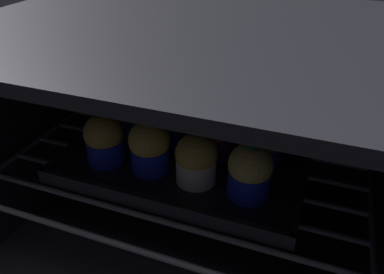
{
  "coord_description": "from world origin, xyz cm",
  "views": [
    {
      "loc": [
        17.83,
        -23.57,
        48.26
      ],
      "look_at": [
        0.0,
        23.43,
        17.46
      ],
      "focal_mm": 35.12,
      "sensor_mm": 36.0,
      "label": 1
    }
  ],
  "objects_px": {
    "baking_tray": "(192,152)",
    "muffin_row0_col0": "(104,139)",
    "muffin_row0_col1": "(149,146)",
    "muffin_row1_col1": "(168,127)",
    "muffin_row2_col1": "(186,107)",
    "muffin_row0_col2": "(196,160)",
    "muffin_row1_col0": "(127,118)",
    "muffin_row2_col2": "(227,113)",
    "muffin_row1_col2": "(215,133)",
    "muffin_row2_col0": "(151,99)",
    "muffin_row1_col3": "(262,144)",
    "muffin_row0_col3": "(250,170)",
    "muffin_row2_col3": "(274,120)"
  },
  "relations": [
    {
      "from": "muffin_row2_col3",
      "to": "muffin_row0_col3",
      "type": "bearing_deg",
      "value": -91.52
    },
    {
      "from": "muffin_row2_col1",
      "to": "muffin_row0_col1",
      "type": "bearing_deg",
      "value": -89.96
    },
    {
      "from": "baking_tray",
      "to": "muffin_row2_col0",
      "type": "relative_size",
      "value": 4.68
    },
    {
      "from": "muffin_row2_col0",
      "to": "muffin_row2_col2",
      "type": "distance_m",
      "value": 0.14
    },
    {
      "from": "muffin_row0_col3",
      "to": "muffin_row0_col1",
      "type": "bearing_deg",
      "value": 177.73
    },
    {
      "from": "muffin_row1_col3",
      "to": "muffin_row1_col1",
      "type": "bearing_deg",
      "value": 179.29
    },
    {
      "from": "muffin_row2_col1",
      "to": "muffin_row0_col0",
      "type": "bearing_deg",
      "value": -115.96
    },
    {
      "from": "muffin_row1_col0",
      "to": "muffin_row1_col1",
      "type": "distance_m",
      "value": 0.07
    },
    {
      "from": "muffin_row0_col3",
      "to": "muffin_row2_col3",
      "type": "xyz_separation_m",
      "value": [
        0.0,
        0.15,
        -0.0
      ]
    },
    {
      "from": "muffin_row0_col1",
      "to": "muffin_row2_col1",
      "type": "bearing_deg",
      "value": 90.04
    },
    {
      "from": "baking_tray",
      "to": "muffin_row1_col2",
      "type": "height_order",
      "value": "muffin_row1_col2"
    },
    {
      "from": "baking_tray",
      "to": "muffin_row0_col0",
      "type": "xyz_separation_m",
      "value": [
        -0.11,
        -0.08,
        0.04
      ]
    },
    {
      "from": "baking_tray",
      "to": "muffin_row1_col3",
      "type": "height_order",
      "value": "muffin_row1_col3"
    },
    {
      "from": "muffin_row0_col2",
      "to": "muffin_row1_col2",
      "type": "distance_m",
      "value": 0.07
    },
    {
      "from": "muffin_row2_col0",
      "to": "muffin_row0_col0",
      "type": "bearing_deg",
      "value": -91.18
    },
    {
      "from": "muffin_row2_col0",
      "to": "muffin_row2_col1",
      "type": "height_order",
      "value": "muffin_row2_col0"
    },
    {
      "from": "muffin_row2_col1",
      "to": "muffin_row2_col2",
      "type": "height_order",
      "value": "same"
    },
    {
      "from": "muffin_row0_col2",
      "to": "muffin_row0_col3",
      "type": "relative_size",
      "value": 0.88
    },
    {
      "from": "muffin_row2_col1",
      "to": "muffin_row1_col1",
      "type": "bearing_deg",
      "value": -91.36
    },
    {
      "from": "muffin_row2_col0",
      "to": "muffin_row1_col0",
      "type": "bearing_deg",
      "value": -95.47
    },
    {
      "from": "muffin_row0_col2",
      "to": "muffin_row1_col1",
      "type": "distance_m",
      "value": 0.1
    },
    {
      "from": "muffin_row2_col0",
      "to": "muffin_row2_col3",
      "type": "xyz_separation_m",
      "value": [
        0.22,
        -0.0,
        0.0
      ]
    },
    {
      "from": "baking_tray",
      "to": "muffin_row1_col1",
      "type": "distance_m",
      "value": 0.06
    },
    {
      "from": "muffin_row0_col2",
      "to": "muffin_row2_col0",
      "type": "bearing_deg",
      "value": 133.48
    },
    {
      "from": "muffin_row0_col0",
      "to": "muffin_row0_col1",
      "type": "bearing_deg",
      "value": 4.02
    },
    {
      "from": "muffin_row0_col1",
      "to": "muffin_row1_col1",
      "type": "height_order",
      "value": "muffin_row0_col1"
    },
    {
      "from": "muffin_row0_col3",
      "to": "muffin_row2_col0",
      "type": "bearing_deg",
      "value": 144.96
    },
    {
      "from": "muffin_row1_col1",
      "to": "muffin_row1_col3",
      "type": "relative_size",
      "value": 0.98
    },
    {
      "from": "muffin_row1_col2",
      "to": "muffin_row2_col1",
      "type": "height_order",
      "value": "muffin_row1_col2"
    },
    {
      "from": "muffin_row0_col0",
      "to": "muffin_row1_col3",
      "type": "relative_size",
      "value": 1.06
    },
    {
      "from": "muffin_row2_col3",
      "to": "muffin_row0_col1",
      "type": "bearing_deg",
      "value": -136.36
    },
    {
      "from": "muffin_row0_col3",
      "to": "muffin_row2_col3",
      "type": "height_order",
      "value": "muffin_row0_col3"
    },
    {
      "from": "muffin_row2_col2",
      "to": "muffin_row0_col2",
      "type": "bearing_deg",
      "value": -90.28
    },
    {
      "from": "muffin_row0_col1",
      "to": "muffin_row1_col2",
      "type": "height_order",
      "value": "muffin_row1_col2"
    },
    {
      "from": "muffin_row1_col2",
      "to": "muffin_row2_col2",
      "type": "relative_size",
      "value": 1.1
    },
    {
      "from": "muffin_row2_col1",
      "to": "muffin_row0_col2",
      "type": "bearing_deg",
      "value": -63.41
    },
    {
      "from": "muffin_row1_col0",
      "to": "muffin_row2_col1",
      "type": "bearing_deg",
      "value": 43.14
    },
    {
      "from": "muffin_row0_col3",
      "to": "muffin_row2_col2",
      "type": "height_order",
      "value": "muffin_row0_col3"
    },
    {
      "from": "muffin_row1_col0",
      "to": "muffin_row2_col2",
      "type": "distance_m",
      "value": 0.17
    },
    {
      "from": "baking_tray",
      "to": "muffin_row0_col0",
      "type": "bearing_deg",
      "value": -145.73
    },
    {
      "from": "muffin_row1_col0",
      "to": "muffin_row0_col1",
      "type": "bearing_deg",
      "value": -43.19
    },
    {
      "from": "muffin_row2_col1",
      "to": "muffin_row2_col2",
      "type": "bearing_deg",
      "value": 1.66
    },
    {
      "from": "muffin_row1_col1",
      "to": "muffin_row1_col2",
      "type": "xyz_separation_m",
      "value": [
        0.08,
        0.0,
        0.0
      ]
    },
    {
      "from": "muffin_row1_col0",
      "to": "muffin_row2_col3",
      "type": "distance_m",
      "value": 0.24
    },
    {
      "from": "muffin_row1_col3",
      "to": "muffin_row2_col1",
      "type": "distance_m",
      "value": 0.17
    },
    {
      "from": "muffin_row1_col0",
      "to": "muffin_row2_col2",
      "type": "relative_size",
      "value": 0.98
    },
    {
      "from": "muffin_row1_col2",
      "to": "muffin_row1_col1",
      "type": "bearing_deg",
      "value": -179.81
    },
    {
      "from": "muffin_row1_col3",
      "to": "muffin_row2_col0",
      "type": "xyz_separation_m",
      "value": [
        -0.22,
        0.08,
        0.0
      ]
    },
    {
      "from": "muffin_row2_col2",
      "to": "muffin_row1_col3",
      "type": "bearing_deg",
      "value": -45.2
    },
    {
      "from": "muffin_row1_col0",
      "to": "muffin_row2_col0",
      "type": "xyz_separation_m",
      "value": [
        0.01,
        0.07,
        0.0
      ]
    }
  ]
}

